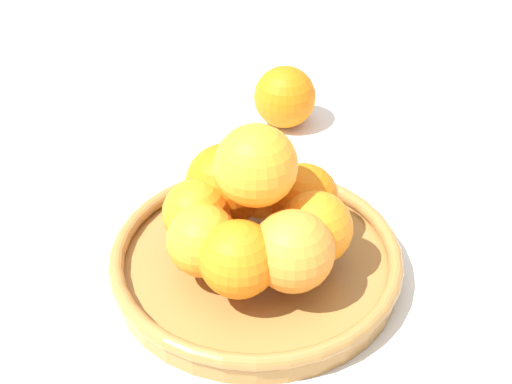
# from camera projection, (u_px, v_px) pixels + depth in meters

# --- Properties ---
(ground_plane) EXTENTS (4.00, 4.00, 0.00)m
(ground_plane) POSITION_uv_depth(u_px,v_px,m) (256.00, 272.00, 0.72)
(ground_plane) COLOR silver
(fruit_bowl) EXTENTS (0.29, 0.29, 0.03)m
(fruit_bowl) POSITION_uv_depth(u_px,v_px,m) (256.00, 260.00, 0.71)
(fruit_bowl) COLOR #A57238
(fruit_bowl) RESTS_ON ground_plane
(orange_pile) EXTENTS (0.18, 0.19, 0.14)m
(orange_pile) POSITION_uv_depth(u_px,v_px,m) (255.00, 210.00, 0.68)
(orange_pile) COLOR orange
(orange_pile) RESTS_ON fruit_bowl
(stray_orange) EXTENTS (0.08, 0.08, 0.08)m
(stray_orange) POSITION_uv_depth(u_px,v_px,m) (284.00, 97.00, 0.93)
(stray_orange) COLOR orange
(stray_orange) RESTS_ON ground_plane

